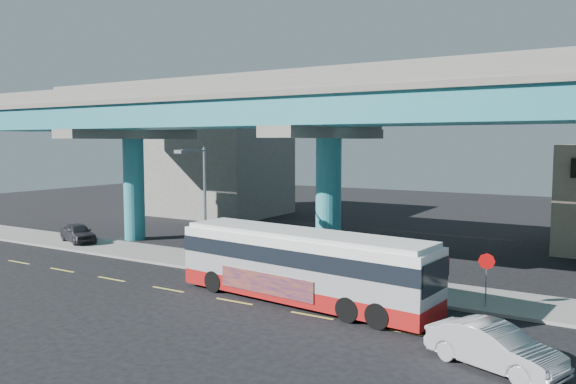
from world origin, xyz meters
The scene contains 10 objects.
ground centered at (0.00, 0.00, 0.00)m, with size 120.00×120.00×0.00m, color black.
sidewalk centered at (0.00, 5.50, 0.07)m, with size 70.00×4.00×0.15m, color gray.
lane_markings centered at (0.00, -0.30, 0.01)m, with size 58.00×0.12×0.01m.
viaduct centered at (0.00, 9.11, 9.14)m, with size 52.00×12.40×11.70m.
building_concrete centered at (-20.00, 24.00, 4.50)m, with size 12.00×10.00×9.00m, color gray.
transit_bus centered at (2.69, 1.22, 1.76)m, with size 12.74×4.05×3.22m.
sedan centered at (11.57, -2.10, 0.72)m, with size 4.60×2.91×1.43m, color #A4A5A9.
parked_car centered at (-17.98, 5.53, 0.81)m, with size 4.16×2.74×1.32m, color #2A2A2F.
street_lamp centered at (-5.18, 3.47, 4.60)m, with size 0.50×2.26×6.75m.
stop_sign centered at (10.00, 4.18, 1.81)m, with size 0.69×0.16×2.33m.
Camera 1 is at (14.89, -20.26, 7.19)m, focal length 35.00 mm.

